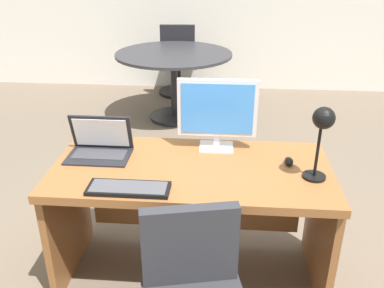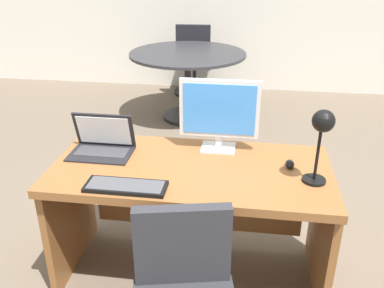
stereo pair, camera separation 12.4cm
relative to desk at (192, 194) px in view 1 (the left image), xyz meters
name	(u,v)px [view 1 (the left image)]	position (x,y,z in m)	size (l,w,h in m)	color
ground	(205,161)	(0.00, 1.46, -0.54)	(12.00, 12.00, 0.00)	#6B5B4C
desk	(192,194)	(0.00, 0.00, 0.00)	(1.53, 0.73, 0.74)	brown
monitor	(217,111)	(0.13, 0.20, 0.44)	(0.46, 0.16, 0.42)	silver
laptop	(100,142)	(-0.54, 0.08, 0.27)	(0.36, 0.24, 0.23)	black
keyboard	(129,188)	(-0.29, -0.31, 0.21)	(0.41, 0.15, 0.02)	black
mouse	(289,161)	(0.54, 0.03, 0.22)	(0.05, 0.08, 0.04)	black
desk_lamp	(322,128)	(0.65, -0.14, 0.50)	(0.12, 0.14, 0.40)	black
meeting_table	(174,69)	(-0.41, 2.53, 0.05)	(1.30, 1.30, 0.78)	black
meeting_chair_near	(179,67)	(-0.46, 3.39, -0.15)	(0.56, 0.56, 0.96)	black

